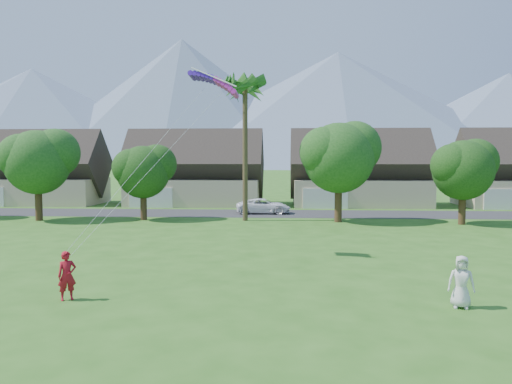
# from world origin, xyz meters

# --- Properties ---
(ground) EXTENTS (500.00, 500.00, 0.00)m
(ground) POSITION_xyz_m (0.00, 0.00, 0.00)
(ground) COLOR #2D6019
(ground) RESTS_ON ground
(street) EXTENTS (90.00, 7.00, 0.01)m
(street) POSITION_xyz_m (0.00, 34.00, 0.01)
(street) COLOR #2D2D30
(street) RESTS_ON ground
(kite_flyer) EXTENTS (0.83, 0.77, 1.91)m
(kite_flyer) POSITION_xyz_m (-6.97, 3.90, 0.95)
(kite_flyer) COLOR #A71320
(kite_flyer) RESTS_ON ground
(watcher) EXTENTS (1.06, 0.81, 1.94)m
(watcher) POSITION_xyz_m (7.89, 3.74, 0.97)
(watcher) COLOR silver
(watcher) RESTS_ON ground
(parked_car) EXTENTS (5.37, 2.59, 1.47)m
(parked_car) POSITION_xyz_m (-0.64, 34.00, 0.74)
(parked_car) COLOR white
(parked_car) RESTS_ON ground
(mountain_ridge) EXTENTS (540.00, 240.00, 70.00)m
(mountain_ridge) POSITION_xyz_m (10.40, 260.00, 29.07)
(mountain_ridge) COLOR slate
(mountain_ridge) RESTS_ON ground
(houses_row) EXTENTS (72.75, 8.19, 8.86)m
(houses_row) POSITION_xyz_m (0.49, 42.99, 3.44)
(houses_row) COLOR beige
(houses_row) RESTS_ON ground
(tree_row) EXTENTS (62.27, 6.67, 8.45)m
(tree_row) POSITION_xyz_m (-1.14, 27.92, 4.89)
(tree_row) COLOR #47301C
(tree_row) RESTS_ON ground
(fan_palm) EXTENTS (3.00, 3.00, 13.80)m
(fan_palm) POSITION_xyz_m (-2.00, 28.50, 11.80)
(fan_palm) COLOR #4C3D26
(fan_palm) RESTS_ON ground
(parafoil_kite) EXTENTS (3.02, 1.21, 0.50)m
(parafoil_kite) POSITION_xyz_m (-2.42, 13.03, 9.74)
(parafoil_kite) COLOR #4417B3
(parafoil_kite) RESTS_ON ground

